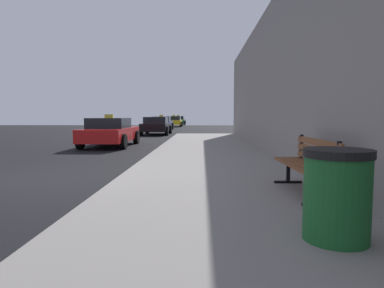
# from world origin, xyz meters

# --- Properties ---
(ground_plane) EXTENTS (80.00, 80.00, 0.00)m
(ground_plane) POSITION_xyz_m (0.00, 0.00, 0.00)
(ground_plane) COLOR black
(sidewalk) EXTENTS (4.00, 32.00, 0.15)m
(sidewalk) POSITION_xyz_m (4.00, 0.00, 0.07)
(sidewalk) COLOR gray
(sidewalk) RESTS_ON ground_plane
(building_wall) EXTENTS (0.70, 32.00, 4.96)m
(building_wall) POSITION_xyz_m (6.20, 0.00, 2.48)
(building_wall) COLOR gray
(building_wall) RESTS_ON ground_plane
(bench) EXTENTS (0.55, 1.83, 0.89)m
(bench) POSITION_xyz_m (5.39, -1.68, 0.66)
(bench) COLOR brown
(bench) RESTS_ON sidewalk
(trash_bin) EXTENTS (0.67, 0.67, 0.91)m
(trash_bin) POSITION_xyz_m (5.03, -3.74, 0.61)
(trash_bin) COLOR #195926
(trash_bin) RESTS_ON sidewalk
(car_red) EXTENTS (2.00, 4.31, 1.43)m
(car_red) POSITION_xyz_m (-0.40, 7.94, 0.65)
(car_red) COLOR red
(car_red) RESTS_ON ground_plane
(car_black) EXTENTS (1.98, 4.16, 1.27)m
(car_black) POSITION_xyz_m (0.41, 17.25, 0.65)
(car_black) COLOR black
(car_black) RESTS_ON ground_plane
(car_blue) EXTENTS (2.01, 4.12, 1.43)m
(car_blue) POSITION_xyz_m (-0.12, 24.94, 0.65)
(car_blue) COLOR #233899
(car_blue) RESTS_ON ground_plane
(car_yellow) EXTENTS (2.06, 4.06, 1.43)m
(car_yellow) POSITION_xyz_m (0.27, 34.20, 0.65)
(car_yellow) COLOR yellow
(car_yellow) RESTS_ON ground_plane
(car_green) EXTENTS (2.05, 4.54, 1.43)m
(car_green) POSITION_xyz_m (0.27, 41.95, 0.65)
(car_green) COLOR #196638
(car_green) RESTS_ON ground_plane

